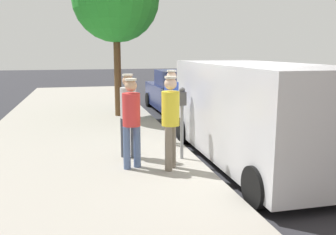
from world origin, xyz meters
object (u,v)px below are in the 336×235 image
Objects in this scene: pedestrian_in_gray at (128,110)px; pedestrian_in_red at (131,117)px; pedestrian_in_yellow at (171,116)px; parked_sedan_behind at (178,93)px; parking_meter_near at (182,111)px; pedestrian_in_blue at (171,102)px; parked_van at (254,111)px.

pedestrian_in_gray reaches higher than pedestrian_in_red.
pedestrian_in_yellow is 7.44m from parked_sedan_behind.
parking_meter_near is at bearing -122.96° from pedestrian_in_yellow.
pedestrian_in_yellow is at bearing 75.43° from pedestrian_in_blue.
parking_meter_near is at bearing -9.71° from parked_van.
parked_sedan_behind is (-1.60, -5.29, -0.44)m from pedestrian_in_blue.
pedestrian_in_yellow reaches higher than parked_sedan_behind.
parked_van is at bearing 170.29° from parking_meter_near.
pedestrian_in_blue reaches higher than parked_sedan_behind.
parked_van is at bearing -177.46° from pedestrian_in_red.
parking_meter_near is 1.17m from pedestrian_in_red.
parking_meter_near is 1.13m from pedestrian_in_gray.
pedestrian_in_yellow is at bearing 10.67° from parked_van.
parked_van reaches higher than parking_meter_near.
pedestrian_in_blue is at bearing -126.65° from pedestrian_in_red.
parked_sedan_behind is (-1.68, -6.51, -0.43)m from parking_meter_near.
pedestrian_in_gray is at bearing -19.33° from parking_meter_near.
pedestrian_in_blue is 0.41× the size of parked_sedan_behind.
pedestrian_in_red is 0.97× the size of pedestrian_in_blue.
parked_van reaches higher than parked_sedan_behind.
pedestrian_in_yellow reaches higher than pedestrian_in_gray.
parked_van is at bearing -169.33° from pedestrian_in_yellow.
pedestrian_in_blue is at bearing -46.19° from parked_van.
pedestrian_in_red is (0.04, 0.75, -0.02)m from pedestrian_in_gray.
parking_meter_near is at bearing -161.42° from pedestrian_in_red.
parked_van reaches higher than pedestrian_in_blue.
pedestrian_in_gray reaches higher than parked_sedan_behind.
parked_van is (-2.57, 0.63, -0.03)m from pedestrian_in_gray.
pedestrian_in_red is at bearing -18.80° from pedestrian_in_yellow.
pedestrian_in_yellow is at bearing 57.04° from parking_meter_near.
pedestrian_in_blue reaches higher than pedestrian_in_gray.
parking_meter_near is 0.84× the size of pedestrian_in_blue.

